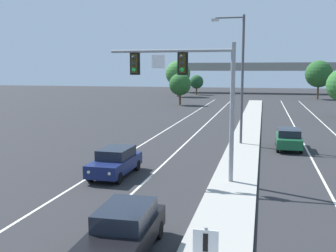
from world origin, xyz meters
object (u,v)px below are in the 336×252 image
at_px(tree_far_left_b, 178,73).
at_px(car_receding_green, 289,138).
at_px(overhead_signal_mast, 192,83).
at_px(tree_far_left_a, 197,82).
at_px(car_oncoming_navy, 115,162).
at_px(car_oncoming_black, 124,230).
at_px(tree_far_left_c, 180,84).
at_px(street_lamp_median, 240,72).
at_px(tree_far_right_c, 319,74).

bearing_deg(tree_far_left_b, car_receding_green, -69.98).
relative_size(overhead_signal_mast, tree_far_left_b, 0.91).
bearing_deg(tree_far_left_a, car_oncoming_navy, -84.23).
bearing_deg(tree_far_left_b, overhead_signal_mast, -77.46).
bearing_deg(overhead_signal_mast, tree_far_left_a, 99.10).
distance_m(car_oncoming_black, tree_far_left_b, 76.86).
distance_m(tree_far_left_b, tree_far_left_c, 21.18).
xyz_separation_m(street_lamp_median, car_oncoming_navy, (-6.19, -11.12, -4.97)).
xyz_separation_m(car_oncoming_navy, tree_far_left_b, (-10.36, 66.21, 4.32)).
bearing_deg(car_oncoming_navy, car_receding_green, 45.68).
height_order(overhead_signal_mast, car_receding_green, overhead_signal_mast).
distance_m(car_oncoming_black, tree_far_right_c, 75.85).
bearing_deg(overhead_signal_mast, car_receding_green, 61.75).
bearing_deg(car_receding_green, tree_far_left_c, 113.89).
distance_m(street_lamp_median, tree_far_left_a, 64.36).
bearing_deg(car_oncoming_navy, tree_far_left_c, 97.05).
height_order(car_oncoming_navy, car_receding_green, same).
height_order(street_lamp_median, tree_far_right_c, street_lamp_median).
height_order(car_receding_green, tree_far_left_a, tree_far_left_a).
xyz_separation_m(street_lamp_median, tree_far_left_a, (-13.66, 62.83, -2.73)).
bearing_deg(car_receding_green, street_lamp_median, 167.31).
height_order(car_oncoming_black, car_receding_green, same).
bearing_deg(tree_far_left_c, overhead_signal_mast, -77.62).
xyz_separation_m(street_lamp_median, car_oncoming_black, (-2.40, -20.34, -4.97)).
height_order(car_oncoming_navy, tree_far_left_c, tree_far_left_c).
distance_m(car_receding_green, tree_far_left_c, 38.78).
bearing_deg(tree_far_left_a, tree_far_left_b, -110.49).
bearing_deg(tree_far_left_b, tree_far_right_c, -2.34).
bearing_deg(car_oncoming_black, car_receding_green, 72.26).
relative_size(car_oncoming_navy, tree_far_left_b, 0.57).
distance_m(car_receding_green, tree_far_right_c, 55.61).
distance_m(car_oncoming_navy, car_receding_green, 14.34).
bearing_deg(tree_far_left_c, street_lamp_median, -71.07).
relative_size(street_lamp_median, tree_far_left_a, 2.13).
height_order(tree_far_right_c, tree_far_left_c, tree_far_right_c).
height_order(street_lamp_median, tree_far_left_a, street_lamp_median).
xyz_separation_m(car_oncoming_black, car_receding_green, (6.23, 19.48, 0.00)).
distance_m(car_oncoming_navy, tree_far_right_c, 67.80).
bearing_deg(tree_far_left_c, tree_far_right_c, 38.50).
bearing_deg(street_lamp_median, tree_far_left_c, 108.93).
relative_size(overhead_signal_mast, car_oncoming_black, 1.60).
height_order(street_lamp_median, car_receding_green, street_lamp_median).
height_order(tree_far_left_c, tree_far_left_a, tree_far_left_c).
xyz_separation_m(car_oncoming_navy, tree_far_left_c, (-5.65, 45.63, 2.66)).
xyz_separation_m(car_receding_green, tree_far_left_b, (-20.38, 55.95, 4.32)).
bearing_deg(street_lamp_median, tree_far_right_c, 76.90).
xyz_separation_m(overhead_signal_mast, tree_far_left_b, (-14.77, 66.39, -0.16)).
distance_m(street_lamp_median, tree_far_left_b, 57.52).
bearing_deg(car_oncoming_black, tree_far_left_b, 100.63).
bearing_deg(tree_far_left_a, car_oncoming_black, -82.29).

